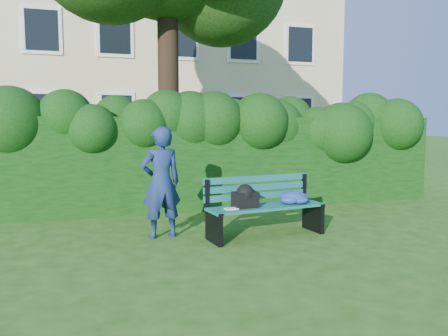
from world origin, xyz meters
name	(u,v)px	position (x,y,z in m)	size (l,w,h in m)	color
ground	(235,233)	(0.00, 0.00, 0.00)	(80.00, 80.00, 0.00)	#225011
apartment_building	(137,26)	(0.00, 13.99, 6.00)	(16.00, 8.08, 12.00)	#D0BA8B
hedge	(201,163)	(0.00, 2.20, 0.90)	(10.00, 1.00, 1.80)	black
park_bench	(269,203)	(0.45, -0.27, 0.49)	(1.85, 0.79, 0.89)	#11554A
man_reading	(161,183)	(-1.12, 0.09, 0.82)	(0.60, 0.39, 1.64)	navy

